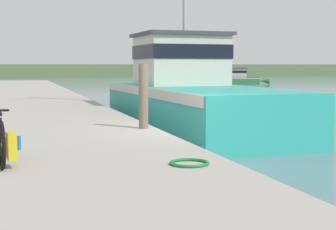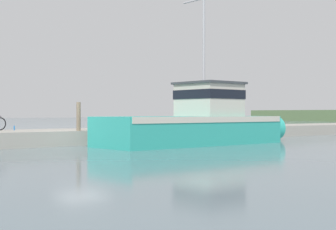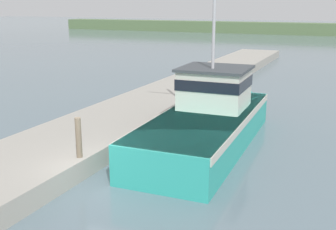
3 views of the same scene
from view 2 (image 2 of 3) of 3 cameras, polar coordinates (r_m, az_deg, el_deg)
name	(u,v)px [view 2 (image 2 of 3)]	position (r m, az deg, el deg)	size (l,w,h in m)	color
ground_plane	(81,147)	(25.98, -9.59, -3.49)	(320.00, 320.00, 0.00)	slate
dock_pier	(55,137)	(28.51, -12.38, -2.40)	(4.49, 80.00, 0.77)	#A39E93
fishing_boat_main	(199,122)	(27.69, 3.41, -0.80)	(3.96, 12.58, 9.42)	teal
mooring_post	(79,116)	(26.91, -9.89, -0.16)	(0.22, 0.22, 1.48)	#756651
water_bottle_on_curb	(14,128)	(28.47, -16.67, -1.39)	(0.07, 0.07, 0.24)	blue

